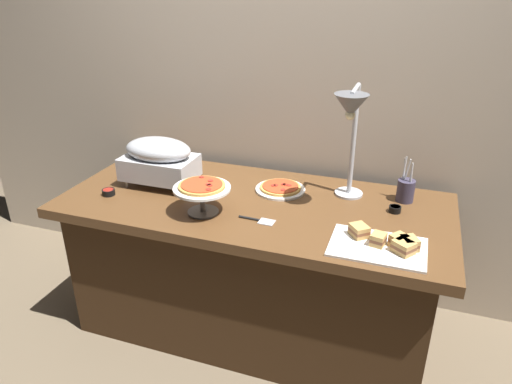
{
  "coord_description": "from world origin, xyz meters",
  "views": [
    {
      "loc": [
        0.69,
        -1.96,
        1.77
      ],
      "look_at": [
        0.01,
        0.0,
        0.81
      ],
      "focal_mm": 32.95,
      "sensor_mm": 36.0,
      "label": 1
    }
  ],
  "objects_px": {
    "heat_lamp": "(351,118)",
    "serving_spatula": "(258,220)",
    "sandwich_platter": "(384,243)",
    "sauce_cup_far": "(395,209)",
    "chafing_dish": "(159,159)",
    "pizza_plate_center": "(202,190)",
    "sauce_cup_near": "(109,192)",
    "pizza_plate_front": "(280,188)",
    "utensil_holder": "(406,190)"
  },
  "relations": [
    {
      "from": "serving_spatula",
      "to": "sauce_cup_far",
      "type": "bearing_deg",
      "value": 26.88
    },
    {
      "from": "sauce_cup_near",
      "to": "serving_spatula",
      "type": "distance_m",
      "value": 0.8
    },
    {
      "from": "pizza_plate_front",
      "to": "pizza_plate_center",
      "type": "distance_m",
      "value": 0.46
    },
    {
      "from": "sauce_cup_near",
      "to": "serving_spatula",
      "type": "xyz_separation_m",
      "value": [
        0.8,
        -0.01,
        -0.01
      ]
    },
    {
      "from": "heat_lamp",
      "to": "sauce_cup_near",
      "type": "bearing_deg",
      "value": -167.83
    },
    {
      "from": "pizza_plate_front",
      "to": "utensil_holder",
      "type": "relative_size",
      "value": 1.14
    },
    {
      "from": "pizza_plate_front",
      "to": "sandwich_platter",
      "type": "relative_size",
      "value": 0.67
    },
    {
      "from": "chafing_dish",
      "to": "pizza_plate_front",
      "type": "relative_size",
      "value": 1.46
    },
    {
      "from": "chafing_dish",
      "to": "utensil_holder",
      "type": "bearing_deg",
      "value": 9.93
    },
    {
      "from": "heat_lamp",
      "to": "serving_spatula",
      "type": "distance_m",
      "value": 0.61
    },
    {
      "from": "sandwich_platter",
      "to": "chafing_dish",
      "type": "bearing_deg",
      "value": 167.19
    },
    {
      "from": "chafing_dish",
      "to": "sauce_cup_near",
      "type": "distance_m",
      "value": 0.3
    },
    {
      "from": "heat_lamp",
      "to": "sandwich_platter",
      "type": "relative_size",
      "value": 1.47
    },
    {
      "from": "sandwich_platter",
      "to": "utensil_holder",
      "type": "bearing_deg",
      "value": 83.5
    },
    {
      "from": "chafing_dish",
      "to": "heat_lamp",
      "type": "relative_size",
      "value": 0.66
    },
    {
      "from": "sandwich_platter",
      "to": "heat_lamp",
      "type": "bearing_deg",
      "value": 124.83
    },
    {
      "from": "pizza_plate_center",
      "to": "serving_spatula",
      "type": "distance_m",
      "value": 0.29
    },
    {
      "from": "pizza_plate_front",
      "to": "pizza_plate_center",
      "type": "height_order",
      "value": "pizza_plate_center"
    },
    {
      "from": "chafing_dish",
      "to": "pizza_plate_center",
      "type": "xyz_separation_m",
      "value": [
        0.35,
        -0.22,
        -0.03
      ]
    },
    {
      "from": "pizza_plate_front",
      "to": "pizza_plate_center",
      "type": "relative_size",
      "value": 0.97
    },
    {
      "from": "sauce_cup_far",
      "to": "serving_spatula",
      "type": "relative_size",
      "value": 0.33
    },
    {
      "from": "sandwich_platter",
      "to": "sauce_cup_far",
      "type": "xyz_separation_m",
      "value": [
        0.02,
        0.34,
        -0.0
      ]
    },
    {
      "from": "sauce_cup_far",
      "to": "serving_spatula",
      "type": "distance_m",
      "value": 0.65
    },
    {
      "from": "pizza_plate_center",
      "to": "sauce_cup_near",
      "type": "relative_size",
      "value": 4.14
    },
    {
      "from": "pizza_plate_center",
      "to": "utensil_holder",
      "type": "bearing_deg",
      "value": 26.47
    },
    {
      "from": "pizza_plate_front",
      "to": "serving_spatula",
      "type": "relative_size",
      "value": 1.5
    },
    {
      "from": "sandwich_platter",
      "to": "serving_spatula",
      "type": "bearing_deg",
      "value": 174.77
    },
    {
      "from": "heat_lamp",
      "to": "sandwich_platter",
      "type": "xyz_separation_m",
      "value": [
        0.22,
        -0.31,
        -0.42
      ]
    },
    {
      "from": "pizza_plate_center",
      "to": "sandwich_platter",
      "type": "distance_m",
      "value": 0.83
    },
    {
      "from": "sandwich_platter",
      "to": "serving_spatula",
      "type": "height_order",
      "value": "sandwich_platter"
    },
    {
      "from": "heat_lamp",
      "to": "serving_spatula",
      "type": "xyz_separation_m",
      "value": [
        -0.34,
        -0.26,
        -0.44
      ]
    },
    {
      "from": "utensil_holder",
      "to": "serving_spatula",
      "type": "height_order",
      "value": "utensil_holder"
    },
    {
      "from": "serving_spatula",
      "to": "pizza_plate_center",
      "type": "bearing_deg",
      "value": -178.49
    },
    {
      "from": "chafing_dish",
      "to": "sauce_cup_far",
      "type": "height_order",
      "value": "chafing_dish"
    },
    {
      "from": "sauce_cup_far",
      "to": "serving_spatula",
      "type": "bearing_deg",
      "value": -153.12
    },
    {
      "from": "chafing_dish",
      "to": "pizza_plate_front",
      "type": "distance_m",
      "value": 0.65
    },
    {
      "from": "pizza_plate_center",
      "to": "sauce_cup_near",
      "type": "height_order",
      "value": "pizza_plate_center"
    },
    {
      "from": "sandwich_platter",
      "to": "sauce_cup_near",
      "type": "distance_m",
      "value": 1.36
    },
    {
      "from": "sauce_cup_far",
      "to": "utensil_holder",
      "type": "relative_size",
      "value": 0.25
    },
    {
      "from": "chafing_dish",
      "to": "sauce_cup_far",
      "type": "distance_m",
      "value": 1.2
    },
    {
      "from": "sandwich_platter",
      "to": "pizza_plate_front",
      "type": "bearing_deg",
      "value": 144.32
    },
    {
      "from": "chafing_dish",
      "to": "serving_spatula",
      "type": "xyz_separation_m",
      "value": [
        0.62,
        -0.22,
        -0.14
      ]
    },
    {
      "from": "sandwich_platter",
      "to": "utensil_holder",
      "type": "distance_m",
      "value": 0.49
    },
    {
      "from": "chafing_dish",
      "to": "pizza_plate_front",
      "type": "xyz_separation_m",
      "value": [
        0.62,
        0.13,
        -0.13
      ]
    },
    {
      "from": "sauce_cup_near",
      "to": "utensil_holder",
      "type": "height_order",
      "value": "utensil_holder"
    },
    {
      "from": "sauce_cup_near",
      "to": "serving_spatula",
      "type": "height_order",
      "value": "sauce_cup_near"
    },
    {
      "from": "heat_lamp",
      "to": "utensil_holder",
      "type": "distance_m",
      "value": 0.5
    },
    {
      "from": "serving_spatula",
      "to": "sauce_cup_near",
      "type": "bearing_deg",
      "value": 179.16
    },
    {
      "from": "pizza_plate_front",
      "to": "sandwich_platter",
      "type": "height_order",
      "value": "sandwich_platter"
    },
    {
      "from": "pizza_plate_front",
      "to": "sauce_cup_near",
      "type": "xyz_separation_m",
      "value": [
        -0.8,
        -0.34,
        0.0
      ]
    }
  ]
}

